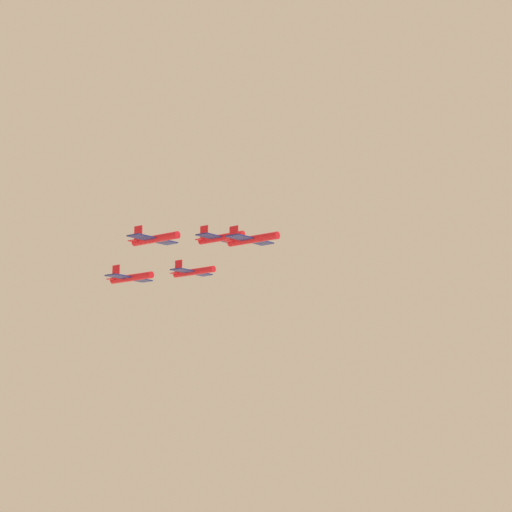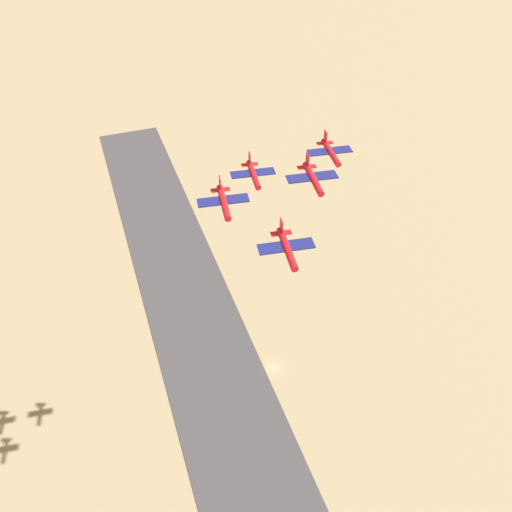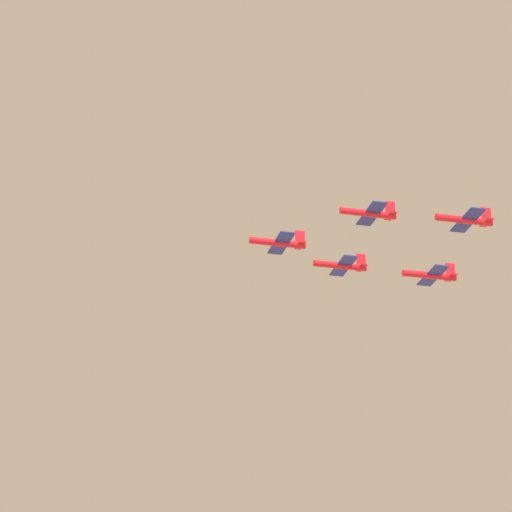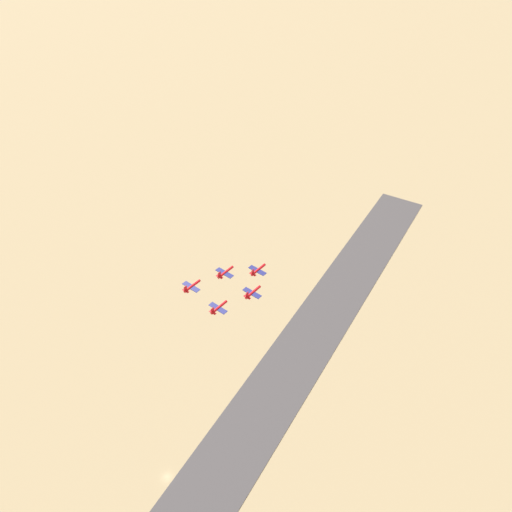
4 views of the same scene
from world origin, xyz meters
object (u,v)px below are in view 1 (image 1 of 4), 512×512
object	(u,v)px
jet_4	(130,278)
jet_2	(154,239)
jet_3	(193,272)
jet_0	(251,239)
jet_1	(220,238)

from	to	relation	value
jet_4	jet_2	bearing A→B (deg)	59.53
jet_3	jet_4	bearing A→B (deg)	0.00
jet_0	jet_4	xyz separation A→B (m)	(-22.73, 3.49, -2.76)
jet_2	jet_4	size ratio (longest dim) A/B	1.00
jet_2	jet_3	bearing A→B (deg)	-150.46
jet_0	jet_2	size ratio (longest dim) A/B	1.00
jet_0	jet_3	world-z (taller)	jet_0
jet_3	jet_4	world-z (taller)	jet_3
jet_0	jet_4	world-z (taller)	jet_0
jet_4	jet_0	bearing A→B (deg)	90.00
jet_0	jet_4	size ratio (longest dim) A/B	1.00
jet_1	jet_2	distance (m)	13.73
jet_0	jet_3	size ratio (longest dim) A/B	1.00
jet_3	jet_4	size ratio (longest dim) A/B	1.00
jet_4	jet_3	bearing A→B (deg)	-180.00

